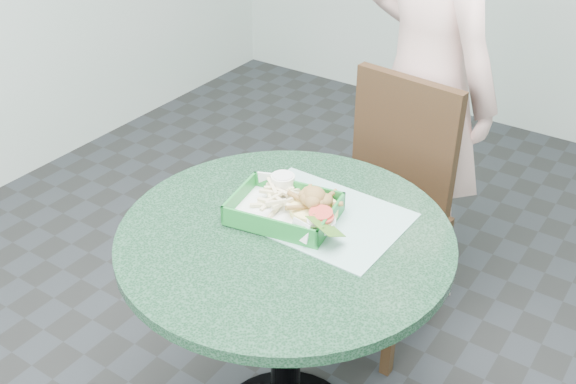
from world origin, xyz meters
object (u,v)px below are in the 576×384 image
Objects in this scene: crab_sandwich at (314,211)px; sauce_ramekin at (290,187)px; diner_person at (429,58)px; dining_chair at (387,196)px; cafe_table at (285,289)px; food_basket at (284,219)px.

sauce_ramekin is (-0.12, 0.06, 0.00)m from crab_sandwich.
diner_person is 0.86m from crab_sandwich.
diner_person is 14.49× the size of crab_sandwich.
cafe_table is at bearing -82.02° from dining_chair.
food_basket is 2.08× the size of crab_sandwich.
sauce_ramekin is at bearing 152.76° from crab_sandwich.
cafe_table is at bearing 116.45° from diner_person.
food_basket is (-0.04, 0.05, 0.19)m from cafe_table.
dining_chair is 3.48× the size of food_basket.
sauce_ramekin is at bearing -91.09° from dining_chair.
dining_chair is at bearing 88.20° from food_basket.
cafe_table is 0.99m from diner_person.
dining_chair reaches higher than crab_sandwich.
dining_chair is at bearing 118.53° from diner_person.
crab_sandwich is at bearing 118.89° from diner_person.
food_basket is at bearing -85.59° from dining_chair.
cafe_table is 0.46× the size of diner_person.
diner_person is at bearing 90.31° from food_basket.
cafe_table is 0.24m from crab_sandwich.
cafe_table is 13.07× the size of sauce_ramekin.
diner_person reaches higher than dining_chair.
diner_person is at bearing 100.97° from dining_chair.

